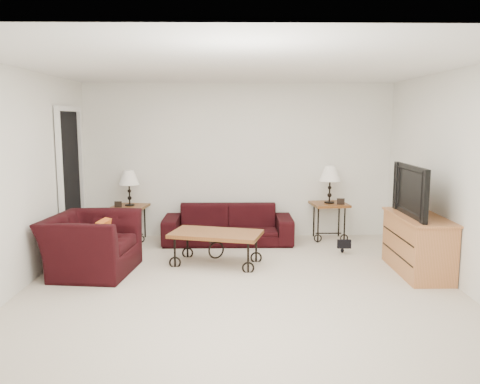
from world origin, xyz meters
name	(u,v)px	position (x,y,z in m)	size (l,w,h in m)	color
ground	(241,285)	(0.00, 0.00, 0.00)	(5.00, 5.00, 0.00)	beige
wall_back	(238,161)	(0.00, 2.50, 1.25)	(5.00, 0.02, 2.50)	silver
wall_front	(248,227)	(0.00, -2.50, 1.25)	(5.00, 0.02, 2.50)	silver
wall_left	(19,180)	(-2.50, 0.00, 1.25)	(0.02, 5.00, 2.50)	silver
wall_right	(460,179)	(2.50, 0.00, 1.25)	(0.02, 5.00, 2.50)	silver
ceiling	(241,66)	(0.00, 0.00, 2.50)	(5.00, 5.00, 0.00)	white
doorway	(70,181)	(-2.47, 1.65, 1.02)	(0.08, 0.94, 2.04)	black
sofa	(228,224)	(-0.17, 2.02, 0.29)	(2.00, 0.78, 0.58)	black
side_table_left	(130,223)	(-1.73, 2.20, 0.28)	(0.52, 0.52, 0.56)	brown
side_table_right	(329,221)	(1.45, 2.20, 0.30)	(0.55, 0.55, 0.59)	brown
lamp_left	(129,188)	(-1.73, 2.20, 0.84)	(0.32, 0.32, 0.56)	black
lamp_right	(330,185)	(1.45, 2.20, 0.89)	(0.34, 0.34, 0.59)	black
photo_frame_left	(118,204)	(-1.88, 2.05, 0.61)	(0.11, 0.01, 0.09)	black
photo_frame_right	(341,201)	(1.60, 2.05, 0.64)	(0.12, 0.02, 0.10)	black
coffee_table	(216,248)	(-0.32, 0.84, 0.22)	(1.17, 0.64, 0.44)	brown
armchair	(91,244)	(-1.88, 0.51, 0.37)	(1.13, 0.99, 0.74)	black
throw_pillow	(102,233)	(-1.73, 0.46, 0.52)	(0.33, 0.09, 0.33)	#C66019
tv_stand	(417,244)	(2.23, 0.45, 0.37)	(0.51, 1.22, 0.73)	#C67649
television	(419,191)	(2.21, 0.45, 1.05)	(1.10, 0.14, 0.63)	black
backpack	(343,240)	(1.50, 1.39, 0.19)	(0.30, 0.23, 0.38)	black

